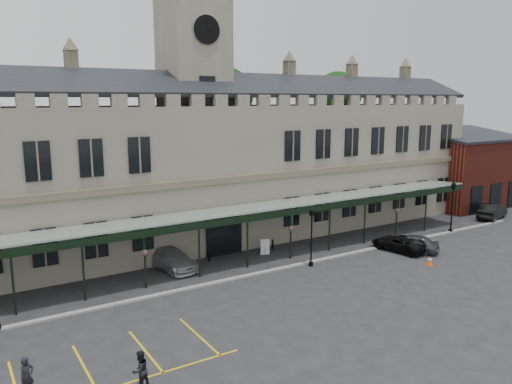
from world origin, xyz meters
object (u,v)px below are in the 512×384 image
clock_tower (194,92)px  car_taxi (171,259)px  car_van (399,243)px  car_right_a (411,243)px  station_building (196,169)px  person_a (27,377)px  traffic_cone (430,261)px  lamp_post_right (453,202)px  car_right_b (492,211)px  person_b (140,370)px  lamp_post_mid (312,231)px  sign_board (265,247)px

clock_tower → car_taxi: bearing=-129.8°
car_van → car_right_a: size_ratio=1.08×
station_building → person_a: (-16.59, -18.03, -5.57)m
car_van → traffic_cone: bearing=66.5°
lamp_post_right → car_right_b: bearing=8.3°
traffic_cone → person_b: bearing=-170.1°
station_building → lamp_post_mid: (4.27, -11.00, -3.70)m
station_building → person_a: size_ratio=33.54×
sign_board → lamp_post_mid: bearing=-52.9°
car_right_a → car_right_b: 16.88m
traffic_cone → car_right_a: (1.53, 3.13, 0.40)m
car_right_a → person_a: 30.70m
traffic_cone → car_van: bearing=76.7°
lamp_post_right → car_taxi: 27.14m
clock_tower → lamp_post_right: clock_tower is taller
traffic_cone → station_building: bearing=127.6°
station_building → traffic_cone: size_ratio=85.29×
car_right_a → person_b: (-25.92, -7.40, 0.13)m
car_taxi → station_building: bearing=41.0°
person_a → car_taxi: bearing=17.0°
traffic_cone → car_right_b: (18.07, 6.57, 0.48)m
lamp_post_mid → person_b: (-16.57, -8.99, -1.89)m
station_building → lamp_post_right: 24.29m
station_building → car_taxi: (-5.00, -5.91, -5.71)m
person_a → person_b: person_a is taller
sign_board → car_taxi: bearing=-168.0°
lamp_post_mid → person_b: size_ratio=2.67×
traffic_cone → car_taxi: bearing=150.1°
person_b → car_van: bearing=176.5°
car_right_b → person_a: 47.58m
person_a → car_right_a: bearing=-19.1°
clock_tower → car_right_b: size_ratio=4.96×
person_b → station_building: bearing=-143.0°
clock_tower → person_b: 26.53m
lamp_post_mid → clock_tower: bearing=111.1°
traffic_cone → person_a: 28.78m
lamp_post_mid → traffic_cone: 9.45m
lamp_post_right → car_right_b: 8.83m
lamp_post_mid → car_right_a: 9.70m
lamp_post_right → person_b: size_ratio=2.87×
car_taxi → car_van: (18.00, -5.94, -0.10)m
lamp_post_mid → person_a: 22.10m
sign_board → car_right_b: 27.42m
sign_board → car_van: car_van is taller
clock_tower → sign_board: size_ratio=19.13×
lamp_post_right → sign_board: size_ratio=3.87×
lamp_post_right → person_a: size_ratio=2.80×
car_right_b → station_building: bearing=56.4°
station_building → lamp_post_mid: bearing=-68.8°
traffic_cone → car_right_a: car_right_a is taller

